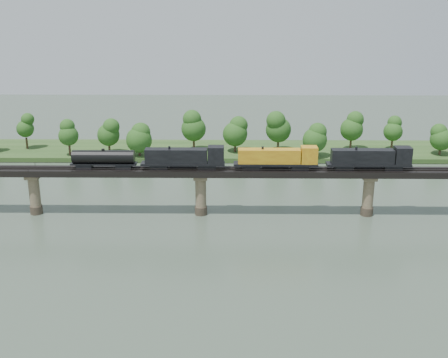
{
  "coord_description": "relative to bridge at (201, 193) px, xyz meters",
  "views": [
    {
      "loc": [
        7.18,
        -96.31,
        50.59
      ],
      "look_at": [
        5.57,
        30.0,
        9.0
      ],
      "focal_mm": 45.0,
      "sensor_mm": 36.0,
      "label": 1
    }
  ],
  "objects": [
    {
      "name": "ground",
      "position": [
        0.0,
        -30.0,
        -5.46
      ],
      "size": [
        400.0,
        400.0,
        0.0
      ],
      "primitive_type": "plane",
      "color": "#374638",
      "rests_on": "ground"
    },
    {
      "name": "bridge",
      "position": [
        0.0,
        0.0,
        0.0
      ],
      "size": [
        236.0,
        30.0,
        11.5
      ],
      "color": "#473A2D",
      "rests_on": "ground"
    },
    {
      "name": "freight_train",
      "position": [
        10.61,
        0.0,
        8.66
      ],
      "size": [
        79.83,
        3.11,
        5.49
      ],
      "color": "black",
      "rests_on": "bridge"
    },
    {
      "name": "bridge_superstructure",
      "position": [
        0.0,
        0.0,
        6.33
      ],
      "size": [
        220.0,
        4.9,
        0.75
      ],
      "color": "black",
      "rests_on": "bridge"
    },
    {
      "name": "far_treeline",
      "position": [
        -8.21,
        50.52,
        3.37
      ],
      "size": [
        289.06,
        17.54,
        13.6
      ],
      "color": "#382619",
      "rests_on": "far_bank"
    },
    {
      "name": "far_bank",
      "position": [
        0.0,
        55.0,
        -4.66
      ],
      "size": [
        300.0,
        24.0,
        1.6
      ],
      "primitive_type": "cube",
      "color": "#29471C",
      "rests_on": "ground"
    }
  ]
}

